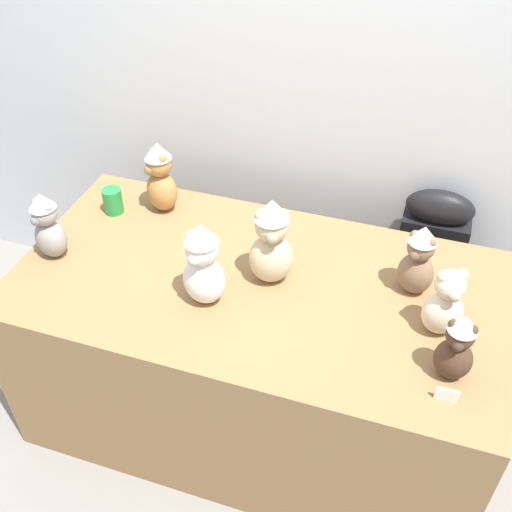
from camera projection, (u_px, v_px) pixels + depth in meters
The scene contains 13 objects.
ground_plane at pixel (238, 456), 2.55m from camera, with size 10.00×10.00×0.00m, color gray.
wall_back at pixel (312, 71), 2.42m from camera, with size 7.00×0.08×2.60m, color silver.
display_table at pixel (256, 352), 2.48m from camera, with size 1.79×0.94×0.79m, color olive.
instrument_case at pixel (424, 276), 2.73m from camera, with size 0.28×0.12×0.92m.
teddy_bear_mocha at pixel (418, 260), 2.10m from camera, with size 0.16×0.15×0.29m.
teddy_bear_sand at pixel (271, 242), 2.12m from camera, with size 0.20×0.18×0.35m.
teddy_bear_cocoa at pixel (457, 347), 1.81m from camera, with size 0.13×0.11×0.26m.
teddy_bear_snow at pixel (203, 265), 2.05m from camera, with size 0.17×0.15×0.34m.
teddy_bear_ash at pixel (48, 226), 2.25m from camera, with size 0.15×0.14×0.28m.
teddy_bear_cream at pixel (445, 304), 1.96m from camera, with size 0.17×0.16×0.27m.
teddy_bear_caramel at pixel (160, 178), 2.48m from camera, with size 0.18×0.18×0.31m.
party_cup_green at pixel (113, 201), 2.52m from camera, with size 0.08×0.08×0.11m, color #238C3D.
name_card_front_left at pixel (447, 395), 1.80m from camera, with size 0.07×0.01×0.05m, color white.
Camera 1 is at (0.51, -1.31, 2.29)m, focal length 42.49 mm.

